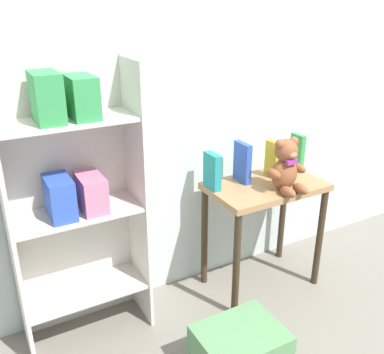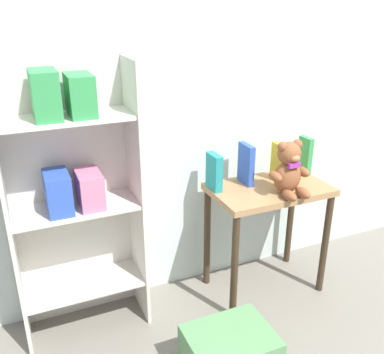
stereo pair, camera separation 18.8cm
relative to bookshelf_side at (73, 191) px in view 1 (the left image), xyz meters
name	(u,v)px [view 1 (the left image)]	position (x,y,z in m)	size (l,w,h in m)	color
wall_back	(231,76)	(0.99, 0.16, 0.44)	(4.80, 0.06, 2.50)	silver
bookshelf_side	(73,191)	(0.00, 0.00, 0.00)	(0.63, 0.28, 1.41)	beige
display_table	(264,202)	(1.06, -0.13, -0.25)	(0.66, 0.40, 0.68)	#9E754C
teddy_bear	(286,167)	(1.09, -0.25, 0.00)	(0.23, 0.21, 0.30)	brown
book_standing_teal	(212,171)	(0.75, -0.04, -0.03)	(0.04, 0.12, 0.20)	teal
book_standing_blue	(242,162)	(0.96, -0.03, -0.02)	(0.03, 0.14, 0.23)	#2D51B7
book_standing_yellow	(272,159)	(1.16, -0.05, -0.02)	(0.03, 0.10, 0.22)	gold
book_standing_green	(297,152)	(1.36, -0.04, -0.02)	(0.03, 0.10, 0.22)	#33934C
storage_bin	(240,352)	(0.55, -0.65, -0.69)	(0.40, 0.31, 0.24)	#568956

